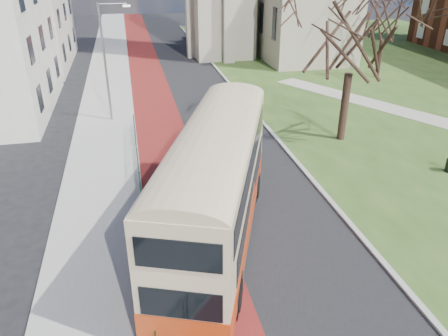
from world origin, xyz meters
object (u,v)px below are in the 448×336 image
object	(u,v)px
streetlamp	(107,57)
winter_tree_near	(356,16)
bus	(216,182)
winter_tree_far	(387,7)

from	to	relation	value
streetlamp	winter_tree_near	bearing A→B (deg)	-25.02
bus	winter_tree_far	xyz separation A→B (m)	(20.75, 23.21, 3.64)
winter_tree_near	winter_tree_far	distance (m)	17.43
streetlamp	bus	world-z (taller)	streetlamp
winter_tree_near	winter_tree_far	bearing A→B (deg)	52.69
bus	streetlamp	bearing A→B (deg)	126.03
bus	winter_tree_near	distance (m)	14.69
streetlamp	bus	size ratio (longest dim) A/B	0.65
bus	winter_tree_far	distance (m)	31.34
bus	winter_tree_near	world-z (taller)	winter_tree_near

